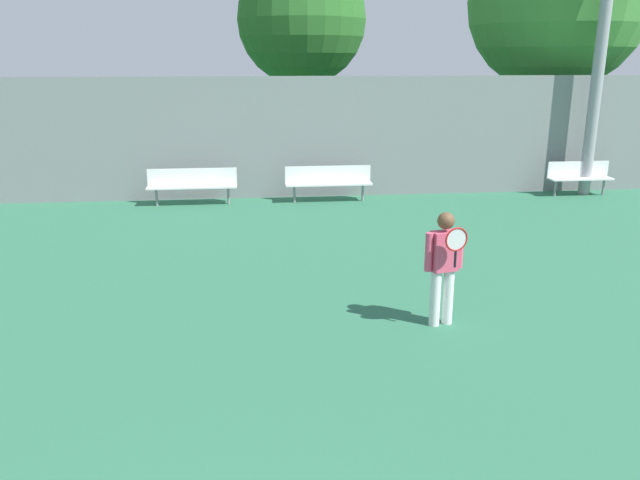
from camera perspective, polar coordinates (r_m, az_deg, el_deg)
The scene contains 7 objects.
tennis_player at distance 8.27m, azimuth 11.27°, elevation -2.03°, with size 0.54×0.45×1.54m.
bench_courtside_near at distance 17.58m, azimuth 22.61°, elevation 5.55°, with size 1.64×0.40×0.87m.
bench_adjacent_court at distance 15.53m, azimuth 0.77°, elevation 5.55°, with size 2.14×0.40×0.87m.
bench_by_gate at distance 15.49m, azimuth -11.60°, elevation 5.19°, with size 2.15×0.40×0.87m.
back_fence at distance 15.87m, azimuth -8.27°, elevation 9.15°, with size 29.78×0.06×3.02m.
tree_green_tall at distance 20.25m, azimuth 20.93°, elevation 19.68°, with size 5.08×5.08×7.55m.
tree_dark_dense at distance 20.66m, azimuth -1.68°, elevation 19.45°, with size 4.03×4.03×6.62m.
Camera 1 is at (0.53, -1.09, 3.42)m, focal length 35.00 mm.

